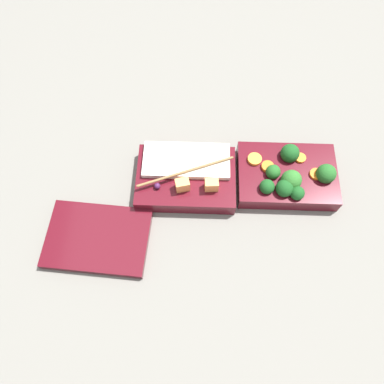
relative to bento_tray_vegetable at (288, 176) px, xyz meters
The scene contains 4 objects.
ground_plane 0.12m from the bento_tray_vegetable, ahead, with size 3.00×3.00×0.00m, color slate.
bento_tray_vegetable is the anchor object (origin of this frame).
bento_tray_rice 0.22m from the bento_tray_vegetable, ahead, with size 0.21×0.15×0.07m.
bento_lid 0.43m from the bento_tray_vegetable, 20.55° to the left, with size 0.21×0.15×0.02m, color #510F19.
Camera 1 is at (0.08, 0.38, 0.74)m, focal length 35.00 mm.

